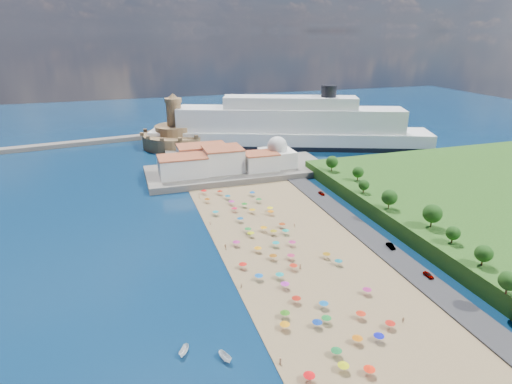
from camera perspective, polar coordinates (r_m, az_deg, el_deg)
name	(u,v)px	position (r m, az deg, el deg)	size (l,w,h in m)	color
ground	(267,239)	(147.86, 1.50, -6.34)	(700.00, 700.00, 0.00)	#071938
terrace	(238,171)	(214.71, -2.41, 2.86)	(90.00, 36.00, 3.00)	#59544C
jetty	(183,157)	(243.46, -9.65, 4.67)	(18.00, 70.00, 2.40)	#59544C
breakwater	(5,151)	(292.41, -30.47, 4.79)	(200.00, 7.00, 2.60)	#59544C
waterfront_buildings	(212,160)	(210.52, -5.91, 4.21)	(57.00, 29.00, 11.00)	silver
domed_building	(277,154)	(216.68, 2.83, 5.08)	(16.00, 16.00, 15.00)	silver
fortress	(175,135)	(270.94, -10.70, 7.42)	(40.00, 40.00, 32.40)	olive
cruise_ship	(290,129)	(265.08, 4.50, 8.40)	(168.56, 84.43, 37.34)	black
beach_parasols	(276,248)	(137.59, 2.62, -7.53)	(30.68, 116.68, 2.20)	gray
beachgoers	(252,248)	(140.22, -0.48, -7.42)	(34.50, 101.97, 1.89)	tan
moored_boats	(206,354)	(100.70, -6.74, -20.70)	(11.45, 9.00, 1.63)	white
parked_cars	(371,231)	(156.21, 15.03, -4.99)	(1.88, 73.27, 1.37)	gray
hillside_trees	(400,202)	(160.69, 18.69, -1.23)	(14.46, 108.33, 8.07)	#382314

